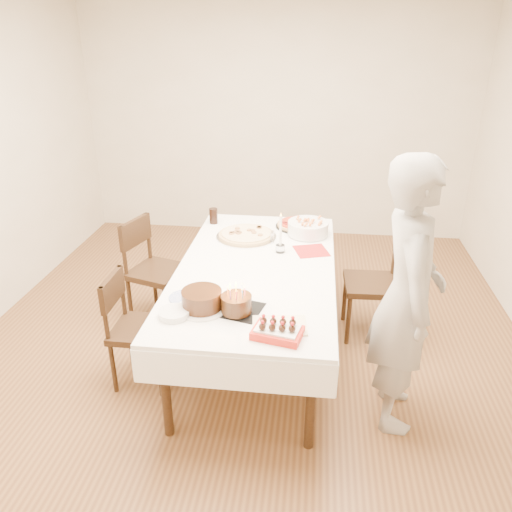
# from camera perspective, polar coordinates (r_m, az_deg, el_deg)

# --- Properties ---
(floor) EXTENTS (5.00, 5.00, 0.00)m
(floor) POSITION_cam_1_polar(r_m,az_deg,el_deg) (4.13, -0.85, -9.96)
(floor) COLOR brown
(floor) RESTS_ON ground
(wall_back) EXTENTS (4.50, 0.04, 2.70)m
(wall_back) POSITION_cam_1_polar(r_m,az_deg,el_deg) (5.97, 2.43, 15.09)
(wall_back) COLOR beige
(wall_back) RESTS_ON floor
(wall_front) EXTENTS (4.50, 0.04, 2.70)m
(wall_front) POSITION_cam_1_polar(r_m,az_deg,el_deg) (1.41, -16.22, -22.25)
(wall_front) COLOR beige
(wall_front) RESTS_ON floor
(dining_table) EXTENTS (1.28, 2.21, 0.75)m
(dining_table) POSITION_cam_1_polar(r_m,az_deg,el_deg) (3.84, 0.00, -6.26)
(dining_table) COLOR white
(dining_table) RESTS_ON floor
(chair_right_savory) EXTENTS (0.48, 0.48, 0.91)m
(chair_right_savory) POSITION_cam_1_polar(r_m,az_deg,el_deg) (4.15, 13.04, -3.18)
(chair_right_savory) COLOR #311F10
(chair_right_savory) RESTS_ON floor
(chair_left_savory) EXTENTS (0.58, 0.58, 0.91)m
(chair_left_savory) POSITION_cam_1_polar(r_m,az_deg,el_deg) (4.32, -11.16, -1.80)
(chair_left_savory) COLOR #311F10
(chair_left_savory) RESTS_ON floor
(chair_left_dessert) EXTENTS (0.43, 0.43, 0.84)m
(chair_left_dessert) POSITION_cam_1_polar(r_m,az_deg,el_deg) (3.63, -12.94, -8.21)
(chair_left_dessert) COLOR #311F10
(chair_left_dessert) RESTS_ON floor
(person) EXTENTS (0.43, 0.65, 1.75)m
(person) POSITION_cam_1_polar(r_m,az_deg,el_deg) (3.14, 16.88, -4.53)
(person) COLOR #ADA9A3
(person) RESTS_ON floor
(pizza_white) EXTENTS (0.67, 0.67, 0.04)m
(pizza_white) POSITION_cam_1_polar(r_m,az_deg,el_deg) (4.16, -1.12, 2.44)
(pizza_white) COLOR beige
(pizza_white) RESTS_ON dining_table
(pizza_pepperoni) EXTENTS (0.43, 0.43, 0.04)m
(pizza_pepperoni) POSITION_cam_1_polar(r_m,az_deg,el_deg) (4.40, 4.61, 3.61)
(pizza_pepperoni) COLOR red
(pizza_pepperoni) RESTS_ON dining_table
(red_placemat) EXTENTS (0.31, 0.31, 0.01)m
(red_placemat) POSITION_cam_1_polar(r_m,az_deg,el_deg) (3.94, 6.33, 0.56)
(red_placemat) COLOR #B21E1E
(red_placemat) RESTS_ON dining_table
(pasta_bowl) EXTENTS (0.45, 0.45, 0.11)m
(pasta_bowl) POSITION_cam_1_polar(r_m,az_deg,el_deg) (4.22, 5.96, 3.21)
(pasta_bowl) COLOR white
(pasta_bowl) RESTS_ON dining_table
(taper_candle) EXTENTS (0.09, 0.09, 0.33)m
(taper_candle) POSITION_cam_1_polar(r_m,az_deg,el_deg) (3.84, 2.82, 2.67)
(taper_candle) COLOR white
(taper_candle) RESTS_ON dining_table
(shaker_pair) EXTENTS (0.08, 0.08, 0.09)m
(shaker_pair) POSITION_cam_1_polar(r_m,az_deg,el_deg) (4.05, 1.86, 2.09)
(shaker_pair) COLOR white
(shaker_pair) RESTS_ON dining_table
(cola_glass) EXTENTS (0.09, 0.09, 0.14)m
(cola_glass) POSITION_cam_1_polar(r_m,az_deg,el_deg) (4.47, -4.88, 4.58)
(cola_glass) COLOR black
(cola_glass) RESTS_ON dining_table
(layer_cake) EXTENTS (0.40, 0.40, 0.13)m
(layer_cake) POSITION_cam_1_polar(r_m,az_deg,el_deg) (3.12, -6.21, -5.01)
(layer_cake) COLOR #331A0C
(layer_cake) RESTS_ON dining_table
(cake_board) EXTENTS (0.32, 0.32, 0.01)m
(cake_board) POSITION_cam_1_polar(r_m,az_deg,el_deg) (3.12, -1.87, -6.19)
(cake_board) COLOR black
(cake_board) RESTS_ON dining_table
(birthday_cake) EXTENTS (0.21, 0.21, 0.17)m
(birthday_cake) POSITION_cam_1_polar(r_m,az_deg,el_deg) (3.04, -2.26, -4.92)
(birthday_cake) COLOR #39200F
(birthday_cake) RESTS_ON dining_table
(strawberry_box) EXTENTS (0.31, 0.24, 0.07)m
(strawberry_box) POSITION_cam_1_polar(r_m,az_deg,el_deg) (2.86, 2.47, -8.58)
(strawberry_box) COLOR red
(strawberry_box) RESTS_ON dining_table
(box_lid) EXTENTS (0.34, 0.25, 0.03)m
(box_lid) POSITION_cam_1_polar(r_m,az_deg,el_deg) (2.97, 2.70, -8.05)
(box_lid) COLOR beige
(box_lid) RESTS_ON dining_table
(plate_stack) EXTENTS (0.24, 0.24, 0.04)m
(plate_stack) POSITION_cam_1_polar(r_m,az_deg,el_deg) (3.09, -9.34, -6.48)
(plate_stack) COLOR white
(plate_stack) RESTS_ON dining_table
(china_plate) EXTENTS (0.25, 0.25, 0.01)m
(china_plate) POSITION_cam_1_polar(r_m,az_deg,el_deg) (3.28, -8.20, -4.69)
(china_plate) COLOR white
(china_plate) RESTS_ON dining_table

